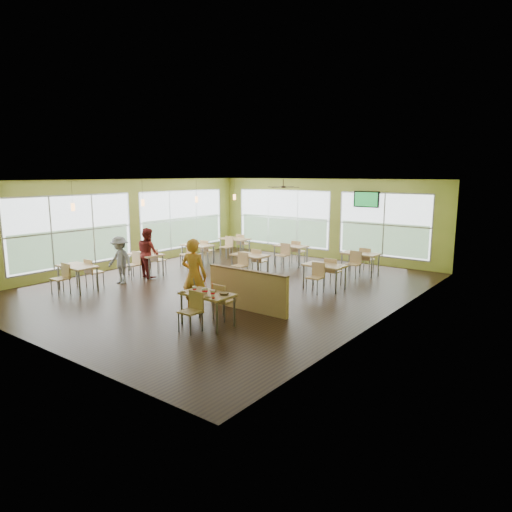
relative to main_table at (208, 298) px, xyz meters
The scene contains 20 objects.
room 3.73m from the main_table, 123.69° to the left, with size 12.00×12.04×3.20m.
window_bays 7.70m from the main_table, 127.41° to the left, with size 9.24×10.24×2.38m.
main_table is the anchor object (origin of this frame).
half_wall_divider 1.45m from the main_table, 90.00° to the left, with size 2.40×0.14×1.04m.
dining_tables 5.61m from the main_table, 122.91° to the left, with size 6.92×8.72×0.87m.
pendant_lights 6.62m from the main_table, 144.75° to the left, with size 0.11×7.31×0.86m.
ceiling_fan 6.73m from the main_table, 108.43° to the left, with size 1.25×1.25×0.29m.
tv_backwall 9.08m from the main_table, 91.29° to the left, with size 1.00×0.07×0.60m.
man_plaid 1.14m from the main_table, 150.33° to the left, with size 0.68×0.44×1.85m, color orange.
patron_maroon 5.51m from the main_table, 153.91° to the left, with size 0.80×0.62×1.65m, color maroon.
patron_grey 5.08m from the main_table, 165.34° to the left, with size 0.97×0.56×1.49m, color slate.
cup_blue 0.38m from the main_table, 165.81° to the right, with size 0.09×0.09×0.34m.
cup_yellow 0.20m from the main_table, 118.77° to the right, with size 0.09×0.09×0.31m.
cup_red_near 0.21m from the main_table, 74.49° to the right, with size 0.11×0.11×0.38m.
cup_red_far 0.35m from the main_table, 23.54° to the right, with size 0.10×0.10×0.36m.
food_basket 0.44m from the main_table, 16.34° to the left, with size 0.22×0.22×0.05m.
ketchup_cup 0.51m from the main_table, 31.77° to the right, with size 0.07×0.07×0.03m, color #980800.
wrapper_left 0.59m from the main_table, 148.23° to the right, with size 0.14×0.13×0.04m, color olive.
wrapper_mid 0.22m from the main_table, 82.37° to the left, with size 0.18×0.16×0.04m, color olive.
wrapper_right 0.40m from the main_table, 46.53° to the right, with size 0.14×0.12×0.03m, color olive.
Camera 1 is at (8.86, -10.24, 3.38)m, focal length 32.00 mm.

